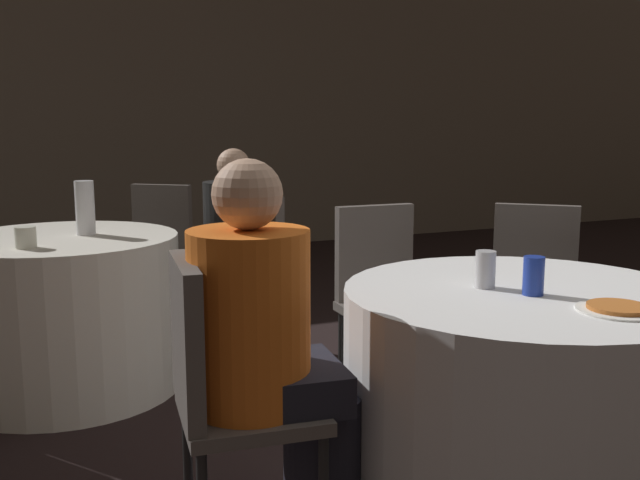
# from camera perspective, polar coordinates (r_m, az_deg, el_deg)

# --- Properties ---
(ground_plane) EXTENTS (16.00, 16.00, 0.00)m
(ground_plane) POSITION_cam_1_polar(r_m,az_deg,el_deg) (2.90, 17.12, -17.24)
(ground_plane) COLOR black
(wall_back) EXTENTS (16.00, 0.06, 2.80)m
(wall_back) POSITION_cam_1_polar(r_m,az_deg,el_deg) (7.24, -9.84, 10.26)
(wall_back) COLOR #7A6B5B
(wall_back) RESTS_ON ground_plane
(table_near) EXTENTS (1.17, 1.17, 0.74)m
(table_near) POSITION_cam_1_polar(r_m,az_deg,el_deg) (2.51, 15.61, -12.13)
(table_near) COLOR white
(table_near) RESTS_ON ground_plane
(table_far) EXTENTS (1.09, 1.09, 0.74)m
(table_far) POSITION_cam_1_polar(r_m,az_deg,el_deg) (3.66, -19.69, -5.50)
(table_far) COLOR white
(table_far) RESTS_ON ground_plane
(chair_near_west) EXTENTS (0.45, 0.44, 0.90)m
(chair_near_west) POSITION_cam_1_polar(r_m,az_deg,el_deg) (2.11, -8.09, -11.14)
(chair_near_west) COLOR #59514C
(chair_near_west) RESTS_ON ground_plane
(chair_near_north) EXTENTS (0.41, 0.41, 0.90)m
(chair_near_north) POSITION_cam_1_polar(r_m,az_deg,el_deg) (3.27, 5.03, -3.63)
(chair_near_north) COLOR #59514C
(chair_near_north) RESTS_ON ground_plane
(chair_near_northeast) EXTENTS (0.56, 0.56, 0.90)m
(chair_near_northeast) POSITION_cam_1_polar(r_m,az_deg,el_deg) (3.42, 16.67, -3.41)
(chair_near_northeast) COLOR #59514C
(chair_near_northeast) RESTS_ON ground_plane
(chair_far_northeast) EXTENTS (0.56, 0.56, 0.90)m
(chair_far_northeast) POSITION_cam_1_polar(r_m,az_deg,el_deg) (4.43, -12.96, -0.37)
(chair_far_northeast) COLOR #59514C
(chair_far_northeast) RESTS_ON ground_plane
(chair_far_east) EXTENTS (0.42, 0.41, 0.90)m
(chair_far_east) POSITION_cam_1_polar(r_m,az_deg,el_deg) (3.83, -5.47, -1.69)
(chair_far_east) COLOR #59514C
(chair_far_east) RESTS_ON ground_plane
(person_black_shirt) EXTENTS (0.50, 0.33, 1.15)m
(person_black_shirt) POSITION_cam_1_polar(r_m,az_deg,el_deg) (3.77, -7.85, -1.40)
(person_black_shirt) COLOR #282828
(person_black_shirt) RESTS_ON ground_plane
(person_orange_shirt) EXTENTS (0.51, 0.37, 1.18)m
(person_orange_shirt) POSITION_cam_1_polar(r_m,az_deg,el_deg) (2.11, -3.86, -9.19)
(person_orange_shirt) COLOR black
(person_orange_shirt) RESTS_ON ground_plane
(pizza_plate_near) EXTENTS (0.24, 0.24, 0.02)m
(pizza_plate_near) POSITION_cam_1_polar(r_m,az_deg,el_deg) (2.22, 22.76, -5.08)
(pizza_plate_near) COLOR white
(pizza_plate_near) RESTS_ON table_near
(soda_can_silver) EXTENTS (0.07, 0.07, 0.12)m
(soda_can_silver) POSITION_cam_1_polar(r_m,az_deg,el_deg) (2.38, 13.09, -2.31)
(soda_can_silver) COLOR silver
(soda_can_silver) RESTS_ON table_near
(soda_can_blue) EXTENTS (0.07, 0.07, 0.12)m
(soda_can_blue) POSITION_cam_1_polar(r_m,az_deg,el_deg) (2.33, 16.71, -2.76)
(soda_can_blue) COLOR #1E38A5
(soda_can_blue) RESTS_ON table_near
(bottle_far) EXTENTS (0.09, 0.09, 0.26)m
(bottle_far) POSITION_cam_1_polar(r_m,az_deg,el_deg) (3.59, -18.29, 2.46)
(bottle_far) COLOR white
(bottle_far) RESTS_ON table_far
(cup_far) EXTENTS (0.09, 0.09, 0.09)m
(cup_far) POSITION_cam_1_polar(r_m,az_deg,el_deg) (3.30, -22.49, 0.19)
(cup_far) COLOR silver
(cup_far) RESTS_ON table_far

